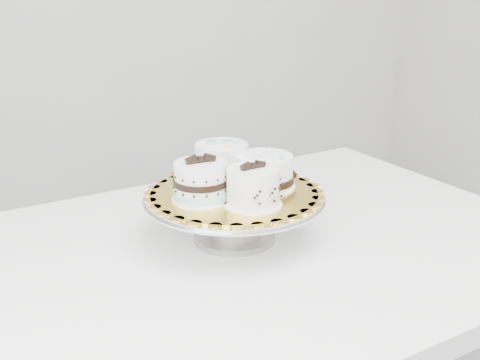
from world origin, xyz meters
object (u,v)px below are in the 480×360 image
cake_board (234,193)px  cake_ribbon (265,172)px  cake_swirl (253,188)px  cake_dots (222,162)px  table (237,278)px  cake_banded (201,183)px  cake_stand (234,209)px

cake_board → cake_ribbon: size_ratio=2.48×
cake_swirl → cake_board: bearing=84.0°
cake_ribbon → cake_swirl: bearing=-133.8°
cake_board → cake_dots: cake_dots is taller
cake_swirl → table: bearing=98.6°
cake_dots → cake_banded: bearing=-125.6°
cake_board → cake_dots: (0.01, 0.07, 0.04)m
cake_swirl → cake_ribbon: cake_swirl is taller
table → cake_banded: 0.22m
cake_stand → cake_banded: 0.10m
cake_board → cake_swirl: size_ratio=3.03×
table → cake_swirl: (0.01, -0.04, 0.21)m
cake_banded → cake_swirl: bearing=-40.5°
table → cake_ribbon: cake_ribbon is taller
table → cake_stand: 0.14m
cake_board → cake_banded: 0.08m
table → cake_dots: cake_dots is taller
cake_stand → table: bearing=-108.1°
cake_banded → cake_ribbon: bearing=6.0°
cake_dots → table: bearing=-90.2°
cake_stand → cake_swirl: size_ratio=3.30×
table → cake_stand: cake_stand is taller
table → cake_board: cake_board is taller
table → cake_swirl: size_ratio=12.32×
cake_stand → cake_board: size_ratio=1.09×
cake_stand → cake_dots: size_ratio=2.76×
cake_ribbon → cake_board: bearing=178.4°
cake_swirl → cake_banded: bearing=130.9°
cake_board → cake_ribbon: 0.08m
table → cake_board: bearing=68.4°
cake_banded → cake_dots: 0.12m
cake_swirl → cake_ribbon: 0.10m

